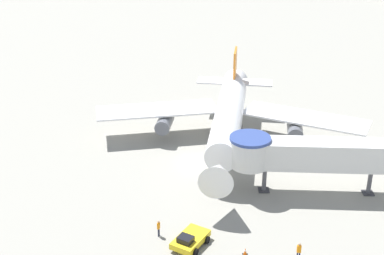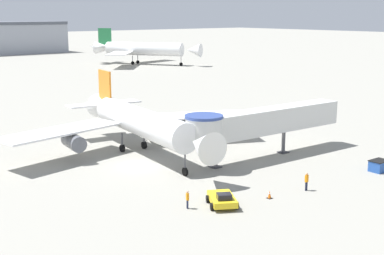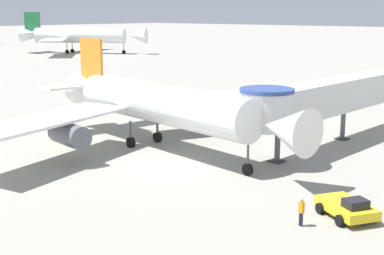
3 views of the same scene
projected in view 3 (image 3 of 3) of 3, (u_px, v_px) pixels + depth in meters
The scene contains 7 objects.
ground_plane at pixel (167, 165), 41.20m from camera, with size 800.00×800.00×0.00m, color gray.
main_airplane at pixel (156, 104), 45.47m from camera, with size 33.09×28.82×9.06m.
jet_bridge at pixel (319, 99), 45.41m from camera, with size 22.31×4.20×6.00m.
pushback_tug_yellow at pixel (347, 207), 30.45m from camera, with size 3.60×4.17×1.37m.
traffic_cone_starboard_wing at pixel (263, 124), 54.29m from camera, with size 0.48×0.48×0.79m.
ground_crew_wing_walker at pixel (301, 210), 29.23m from camera, with size 0.26×0.35×1.62m.
background_jet_green_tail at pixel (77, 35), 152.23m from camera, with size 34.22×35.07×11.57m.
Camera 3 is at (-28.67, -27.47, 11.53)m, focal length 50.00 mm.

